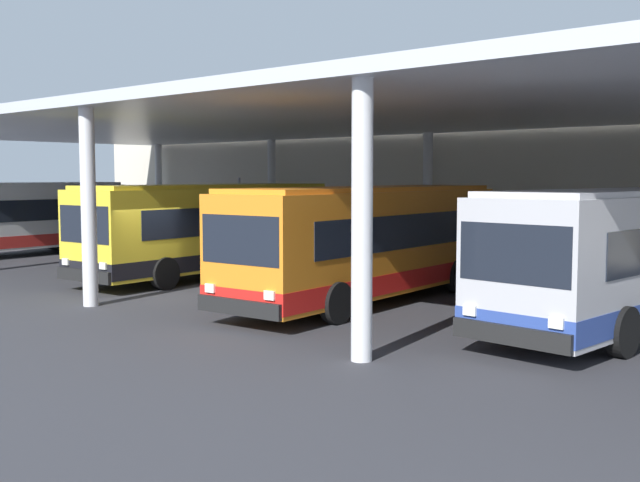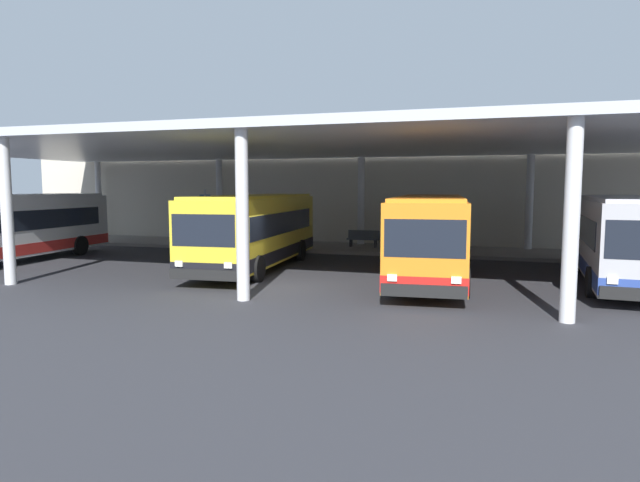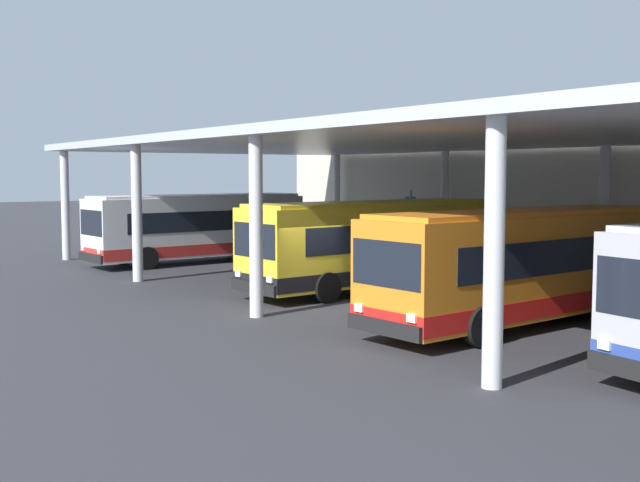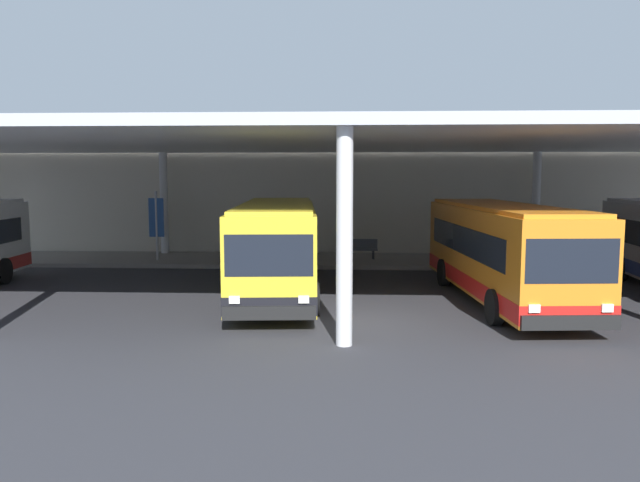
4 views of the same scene
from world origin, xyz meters
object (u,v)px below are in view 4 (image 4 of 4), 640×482
trash_bin (286,247)px  bus_middle_bay (502,251)px  bus_second_bay (277,247)px  banner_sign (156,221)px  bench_waiting (358,249)px

trash_bin → bus_middle_bay: bearing=-48.6°
bus_second_bay → banner_sign: (-6.49, 7.21, 0.32)m
bus_second_bay → bus_middle_bay: 7.48m
bus_middle_bay → banner_sign: size_ratio=3.34×
bus_middle_bay → bench_waiting: bus_middle_bay is taller
bus_middle_bay → bench_waiting: (-4.55, 8.78, -0.99)m
bus_middle_bay → trash_bin: (-8.01, 9.10, -0.98)m
banner_sign → trash_bin: bearing=11.5°
trash_bin → banner_sign: (-5.92, -1.20, 1.30)m
bus_middle_bay → bench_waiting: size_ratio=5.94×
bench_waiting → banner_sign: (-9.39, -0.88, 1.32)m
trash_bin → banner_sign: bearing=-168.5°
bus_second_bay → trash_bin: bearing=93.8°
banner_sign → bus_second_bay: bearing=-48.0°
bus_middle_bay → trash_bin: bearing=131.4°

